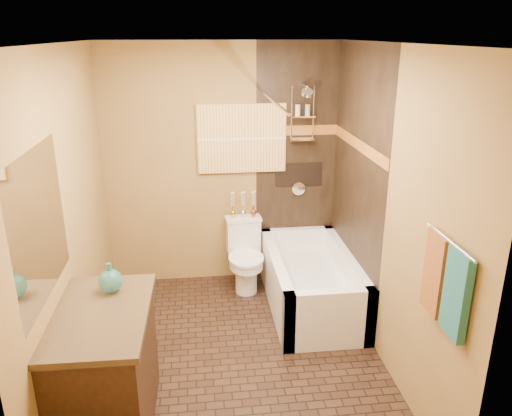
{
  "coord_description": "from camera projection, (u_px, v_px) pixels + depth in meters",
  "views": [
    {
      "loc": [
        -0.25,
        -3.5,
        2.57
      ],
      "look_at": [
        0.22,
        0.4,
        1.18
      ],
      "focal_mm": 35.0,
      "sensor_mm": 36.0,
      "label": 1
    }
  ],
  "objects": [
    {
      "name": "vanity",
      "position": [
        104.0,
        371.0,
        3.3
      ],
      "size": [
        0.64,
        1.03,
        0.9
      ],
      "rotation": [
        0.0,
        0.0,
        -0.02
      ],
      "color": "black",
      "rests_on": "floor"
    },
    {
      "name": "mosaic_band_right",
      "position": [
        358.0,
        144.0,
        4.46
      ],
      "size": [
        0.01,
        1.5,
        0.1
      ],
      "primitive_type": "cube",
      "color": "#98501B",
      "rests_on": "alcove_tile_right"
    },
    {
      "name": "bathtub",
      "position": [
        311.0,
        286.0,
        4.88
      ],
      "size": [
        0.8,
        1.5,
        0.55
      ],
      "color": "white",
      "rests_on": "floor"
    },
    {
      "name": "bud_vases",
      "position": [
        243.0,
        204.0,
        5.2
      ],
      "size": [
        0.27,
        0.06,
        0.27
      ],
      "color": "gold",
      "rests_on": "toilet"
    },
    {
      "name": "sunset_painting",
      "position": [
        242.0,
        139.0,
        5.05
      ],
      "size": [
        0.9,
        0.04,
        0.7
      ],
      "primitive_type": "cube",
      "color": "gold",
      "rests_on": "wall_back"
    },
    {
      "name": "curtain_rod",
      "position": [
        273.0,
        101.0,
        4.24
      ],
      "size": [
        0.03,
        1.55,
        0.03
      ],
      "primitive_type": "cylinder",
      "rotation": [
        1.57,
        0.0,
        0.0
      ],
      "color": "silver",
      "rests_on": "wall_back"
    },
    {
      "name": "floor",
      "position": [
        236.0,
        358.0,
        4.17
      ],
      "size": [
        3.0,
        3.0,
        0.0
      ],
      "primitive_type": "plane",
      "color": "black",
      "rests_on": "ground"
    },
    {
      "name": "mosaic_band_back",
      "position": [
        298.0,
        130.0,
        5.09
      ],
      "size": [
        0.85,
        0.01,
        0.1
      ],
      "primitive_type": "cube",
      "color": "#98501B",
      "rests_on": "alcove_tile_back"
    },
    {
      "name": "teal_bottle",
      "position": [
        110.0,
        278.0,
        3.38
      ],
      "size": [
        0.22,
        0.22,
        0.26
      ],
      "primitive_type": null,
      "rotation": [
        0.0,
        0.0,
        0.41
      ],
      "color": "#267467",
      "rests_on": "vanity"
    },
    {
      "name": "wall_back",
      "position": [
        223.0,
        167.0,
        5.15
      ],
      "size": [
        2.4,
        0.02,
        2.5
      ],
      "primitive_type": "cube",
      "color": "olive",
      "rests_on": "floor"
    },
    {
      "name": "wall_front",
      "position": [
        259.0,
        330.0,
        2.34
      ],
      "size": [
        2.4,
        0.02,
        2.5
      ],
      "primitive_type": "cube",
      "color": "olive",
      "rests_on": "floor"
    },
    {
      "name": "towel_bar",
      "position": [
        450.0,
        241.0,
        2.83
      ],
      "size": [
        0.02,
        0.55,
        0.02
      ],
      "primitive_type": "cylinder",
      "rotation": [
        1.57,
        0.0,
        0.0
      ],
      "color": "silver",
      "rests_on": "wall_right"
    },
    {
      "name": "ceiling",
      "position": [
        231.0,
        43.0,
        3.33
      ],
      "size": [
        3.0,
        3.0,
        0.0
      ],
      "primitive_type": "plane",
      "color": "silver",
      "rests_on": "wall_back"
    },
    {
      "name": "alcove_niche",
      "position": [
        299.0,
        175.0,
        5.26
      ],
      "size": [
        0.5,
        0.01,
        0.25
      ],
      "primitive_type": "cube",
      "color": "black",
      "rests_on": "alcove_tile_back"
    },
    {
      "name": "toilet",
      "position": [
        245.0,
        255.0,
        5.21
      ],
      "size": [
        0.38,
        0.56,
        0.73
      ],
      "rotation": [
        0.0,
        0.0,
        0.09
      ],
      "color": "white",
      "rests_on": "floor"
    },
    {
      "name": "towel_teal",
      "position": [
        456.0,
        295.0,
        2.8
      ],
      "size": [
        0.05,
        0.22,
        0.52
      ],
      "primitive_type": "cube",
      "color": "#1B5A54",
      "rests_on": "towel_bar"
    },
    {
      "name": "alcove_tile_back",
      "position": [
        296.0,
        165.0,
        5.23
      ],
      "size": [
        0.85,
        0.01,
        2.5
      ],
      "primitive_type": "cube",
      "color": "black",
      "rests_on": "wall_back"
    },
    {
      "name": "shower_fixtures",
      "position": [
        302.0,
        128.0,
        4.99
      ],
      "size": [
        0.24,
        0.33,
        1.16
      ],
      "color": "silver",
      "rests_on": "floor"
    },
    {
      "name": "wall_right",
      "position": [
        387.0,
        212.0,
        3.88
      ],
      "size": [
        0.02,
        3.0,
        2.5
      ],
      "primitive_type": "cube",
      "color": "olive",
      "rests_on": "floor"
    },
    {
      "name": "wall_left",
      "position": [
        69.0,
        225.0,
        3.61
      ],
      "size": [
        0.02,
        3.0,
        2.5
      ],
      "primitive_type": "cube",
      "color": "olive",
      "rests_on": "floor"
    },
    {
      "name": "alcove_tile_right",
      "position": [
        356.0,
        184.0,
        4.58
      ],
      "size": [
        0.01,
        1.5,
        2.5
      ],
      "primitive_type": "cube",
      "color": "black",
      "rests_on": "wall_right"
    },
    {
      "name": "vanity_mirror",
      "position": [
        40.0,
        225.0,
        2.92
      ],
      "size": [
        0.01,
        1.0,
        0.9
      ],
      "primitive_type": "cube",
      "color": "white",
      "rests_on": "wall_left"
    },
    {
      "name": "towel_rust",
      "position": [
        435.0,
        274.0,
        3.04
      ],
      "size": [
        0.05,
        0.22,
        0.52
      ],
      "primitive_type": "cube",
      "color": "brown",
      "rests_on": "towel_bar"
    }
  ]
}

